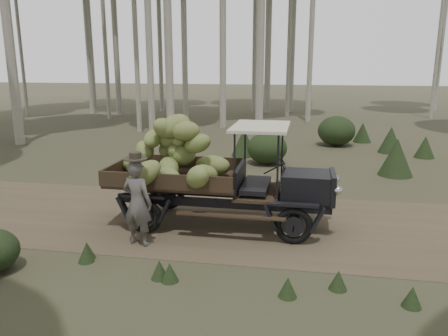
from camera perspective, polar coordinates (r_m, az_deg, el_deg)
The scene contains 5 objects.
ground at distance 9.06m, azimuth 11.89°, elevation -7.57°, with size 120.00×120.00×0.00m, color #473D2B.
dirt_track at distance 9.05m, azimuth 11.90°, elevation -7.54°, with size 70.00×4.00×0.01m, color brown.
banana_truck at distance 8.70m, azimuth -3.14°, elevation 0.71°, with size 4.56×2.18×2.32m.
farmer at distance 7.94m, azimuth -11.24°, elevation -4.37°, with size 0.65×0.51×1.71m.
undergrowth at distance 7.27m, azimuth -1.88°, elevation -7.88°, with size 25.34×21.04×1.39m.
Camera 1 is at (-0.36, -8.46, 3.22)m, focal length 35.00 mm.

